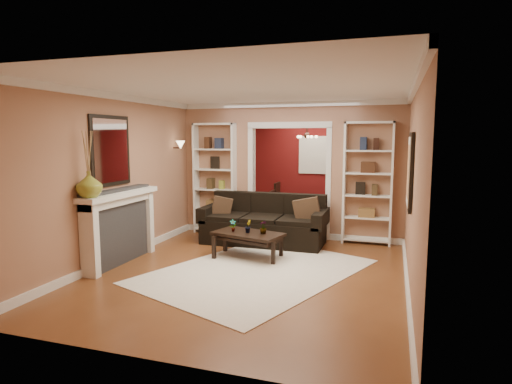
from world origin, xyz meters
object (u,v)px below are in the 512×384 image
(coffee_table, at_px, (248,245))
(bookshelf_right, at_px, (368,183))
(fireplace, at_px, (121,228))
(dining_table, at_px, (306,211))
(sofa, at_px, (264,219))
(bookshelf_left, at_px, (215,179))

(coffee_table, xyz_separation_m, bookshelf_right, (1.82, 1.62, 0.93))
(fireplace, bearing_deg, bookshelf_right, 34.80)
(coffee_table, bearing_deg, fireplace, -138.61)
(coffee_table, relative_size, dining_table, 0.77)
(coffee_table, height_order, bookshelf_right, bookshelf_right)
(coffee_table, bearing_deg, bookshelf_right, 56.44)
(sofa, xyz_separation_m, coffee_table, (0.04, -1.04, -0.25))
(sofa, distance_m, coffee_table, 1.07)
(sofa, distance_m, bookshelf_right, 2.07)
(bookshelf_right, height_order, fireplace, bookshelf_right)
(bookshelf_right, xyz_separation_m, fireplace, (-3.64, -2.53, -0.57))
(bookshelf_left, bearing_deg, coffee_table, -51.72)
(bookshelf_right, bearing_deg, bookshelf_left, 180.00)
(sofa, height_order, fireplace, fireplace)
(dining_table, bearing_deg, fireplace, 153.77)
(coffee_table, distance_m, bookshelf_right, 2.61)
(fireplace, relative_size, dining_table, 1.15)
(coffee_table, xyz_separation_m, dining_table, (0.30, 3.40, 0.04))
(sofa, xyz_separation_m, fireplace, (-1.78, -1.95, 0.12))
(sofa, xyz_separation_m, bookshelf_right, (1.86, 0.58, 0.69))
(dining_table, bearing_deg, coffee_table, 174.88)
(coffee_table, height_order, bookshelf_left, bookshelf_left)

